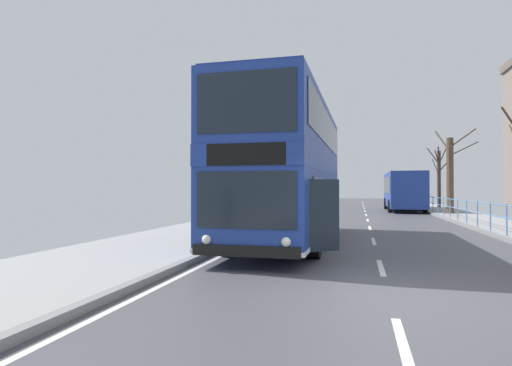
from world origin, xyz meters
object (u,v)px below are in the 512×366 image
object	(u,v)px
background_bus_far_lane	(403,190)
bare_tree_far_02	(450,173)
bare_tree_far_01	(439,176)
double_decker_bus_main	(289,170)

from	to	relation	value
background_bus_far_lane	bare_tree_far_02	distance (m)	5.93
bare_tree_far_01	bare_tree_far_02	size ratio (longest dim) A/B	1.02
double_decker_bus_main	background_bus_far_lane	bearing A→B (deg)	75.23
double_decker_bus_main	background_bus_far_lane	xyz separation A→B (m)	(5.66, 21.48, -0.72)
double_decker_bus_main	bare_tree_far_02	world-z (taller)	bare_tree_far_02
background_bus_far_lane	bare_tree_far_01	xyz separation A→B (m)	(3.37, 4.34, 1.24)
background_bus_far_lane	double_decker_bus_main	bearing A→B (deg)	-104.77
background_bus_far_lane	bare_tree_far_02	xyz separation A→B (m)	(2.39, -5.31, 1.11)
background_bus_far_lane	bare_tree_far_02	size ratio (longest dim) A/B	1.70
double_decker_bus_main	bare_tree_far_01	size ratio (longest dim) A/B	1.85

